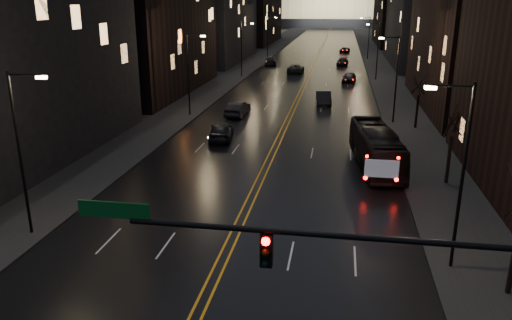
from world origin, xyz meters
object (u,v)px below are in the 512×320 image
at_px(bus, 376,147).
at_px(oncoming_car_b, 238,109).
at_px(oncoming_car_a, 221,130).
at_px(traffic_signal, 352,273).
at_px(receding_car_a, 324,98).

xyz_separation_m(bus, oncoming_car_b, (-14.05, 15.62, -0.70)).
relative_size(bus, oncoming_car_b, 2.19).
distance_m(oncoming_car_a, oncoming_car_b, 9.92).
height_order(traffic_signal, bus, traffic_signal).
height_order(oncoming_car_a, receding_car_a, oncoming_car_a).
relative_size(traffic_signal, oncoming_car_b, 3.46).
bearing_deg(oncoming_car_a, traffic_signal, 103.09).
xyz_separation_m(traffic_signal, oncoming_car_b, (-11.66, 40.96, -4.28)).
distance_m(traffic_signal, receding_car_a, 48.91).
bearing_deg(oncoming_car_a, bus, 150.44).
bearing_deg(traffic_signal, oncoming_car_a, 109.86).
xyz_separation_m(traffic_signal, receding_car_a, (-2.46, 48.66, -4.28)).
relative_size(bus, receding_car_a, 2.18).
bearing_deg(receding_car_a, bus, -83.17).
bearing_deg(bus, oncoming_car_b, 124.94).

